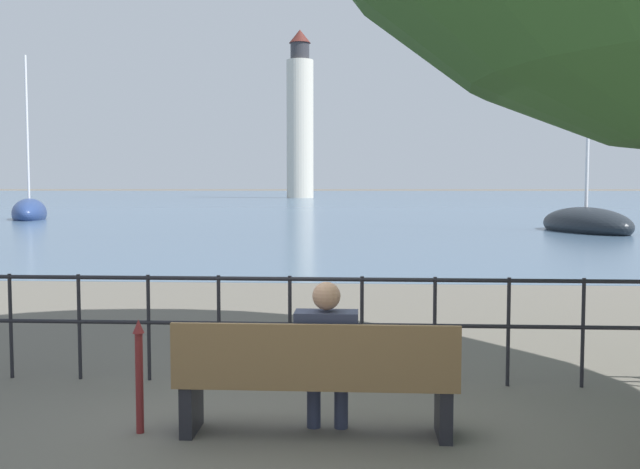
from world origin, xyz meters
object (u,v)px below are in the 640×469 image
Objects in this scene: seated_person_left at (327,350)px; closed_umbrella at (139,370)px; harbor_lighthouse at (300,120)px; sailboat_2 at (586,223)px; park_bench at (316,380)px; sailboat_0 at (29,213)px.

seated_person_left is 1.46m from closed_umbrella.
sailboat_2 is at bearing -77.20° from harbor_lighthouse.
harbor_lighthouse is (-19.76, 86.97, 12.41)m from sailboat_2.
park_bench is 0.17× the size of sailboat_2.
park_bench is at bearing -82.82° from sailboat_0.
harbor_lighthouse is (-8.61, 112.31, 12.28)m from closed_umbrella.
harbor_lighthouse reaches higher than sailboat_2.
seated_person_left is 1.33× the size of closed_umbrella.
seated_person_left is at bearing -82.66° from sailboat_0.
closed_umbrella is at bearing -177.33° from seated_person_left.
sailboat_0 reaches higher than seated_person_left.
sailboat_0 is 78.71m from harbor_lighthouse.
park_bench is 0.22× the size of sailboat_0.
closed_umbrella is at bearing -84.56° from sailboat_0.
park_bench is at bearing -0.51° from closed_umbrella.
seated_person_left is 39.94m from sailboat_0.
seated_person_left is 0.04× the size of harbor_lighthouse.
harbor_lighthouse is at bearing 95.12° from seated_person_left.
harbor_lighthouse reaches higher than park_bench.
sailboat_2 is 0.47× the size of harbor_lighthouse.
harbor_lighthouse is at bearing 95.08° from park_bench.
seated_person_left is 113.34m from harbor_lighthouse.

